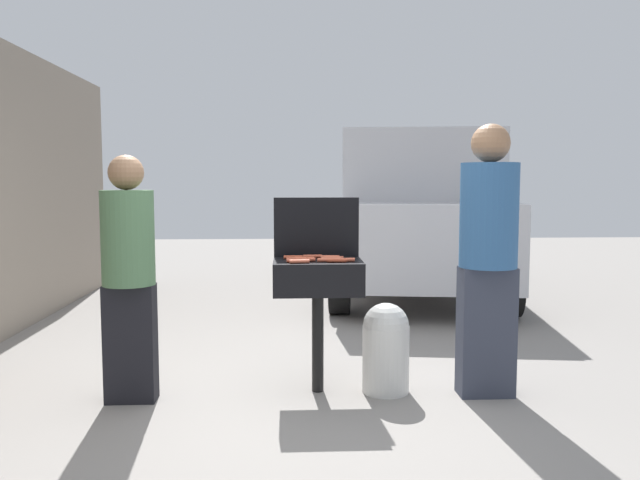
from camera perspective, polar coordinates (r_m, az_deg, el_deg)
ground_plane at (r=4.27m, az=-3.88°, el=-14.45°), size 24.00×24.00×0.00m
bbq_grill at (r=4.32m, az=-0.21°, el=-3.71°), size 0.60×0.44×0.91m
grill_lid_open at (r=4.50m, az=-0.33°, el=1.17°), size 0.60×0.05×0.42m
hot_dog_0 at (r=4.31m, az=1.24°, el=-1.64°), size 0.13×0.03×0.03m
hot_dog_1 at (r=4.22m, az=2.25°, el=-1.79°), size 0.13×0.03×0.03m
hot_dog_2 at (r=4.21m, az=0.64°, el=-1.81°), size 0.13×0.03×0.03m
hot_dog_3 at (r=4.13m, az=-1.86°, el=-1.94°), size 0.13×0.04×0.03m
hot_dog_4 at (r=4.17m, az=-2.11°, el=-1.88°), size 0.13×0.04×0.03m
hot_dog_5 at (r=4.38m, az=0.90°, el=-1.54°), size 0.13×0.04×0.03m
hot_dog_6 at (r=4.28m, az=0.99°, el=-1.69°), size 0.13×0.04×0.03m
hot_dog_7 at (r=4.37m, az=-2.43°, el=-1.55°), size 0.13×0.03×0.03m
hot_dog_8 at (r=4.18m, az=1.50°, el=-1.86°), size 0.13×0.03×0.03m
hot_dog_9 at (r=4.26m, az=-2.15°, el=-1.73°), size 0.13×0.03×0.03m
hot_dog_10 at (r=4.23m, az=-1.30°, el=-1.78°), size 0.13×0.04×0.03m
hot_dog_11 at (r=4.29m, az=-1.41°, el=-1.67°), size 0.13×0.03×0.03m
hot_dog_12 at (r=4.41m, az=-0.68°, el=-1.49°), size 0.13×0.03×0.03m
propane_tank at (r=4.42m, az=5.92°, el=-9.43°), size 0.32×0.32×0.62m
person_left at (r=4.29m, az=-16.79°, el=-2.53°), size 0.34×0.34×1.61m
person_right at (r=4.36m, az=14.85°, el=-0.88°), size 0.38×0.38×1.82m
parked_minivan at (r=8.34m, az=8.53°, el=2.36°), size 2.49×4.61×2.02m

